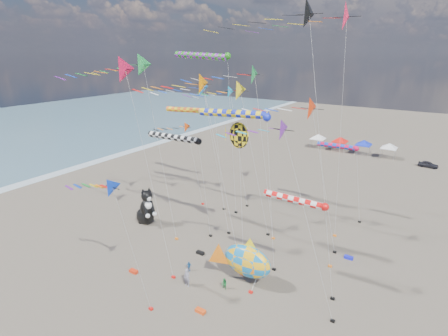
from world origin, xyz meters
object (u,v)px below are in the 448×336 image
Objects in this scene: person_adult at (187,278)px; cat_inflatable at (146,205)px; child_green at (224,284)px; fish_inflatable at (247,261)px; child_blue at (189,266)px; parked_car at (428,164)px.

cat_inflatable is at bearing 152.15° from person_adult.
person_adult is at bearing -141.82° from child_green.
child_blue is at bearing -166.64° from fish_inflatable.
fish_inflatable is 6.12× the size of child_blue.
child_blue is at bearing 126.66° from person_adult.
parked_car is at bearing 75.11° from person_adult.
child_green is at bearing 169.90° from parked_car.
person_adult is (-4.53, -3.38, -1.61)m from fish_inflatable.
cat_inflatable is 14.46m from person_adult.
cat_inflatable is 1.46× the size of parked_car.
cat_inflatable is at bearing 167.34° from fish_inflatable.
person_adult is at bearing -80.65° from child_blue.
parked_car is at bearing 76.49° from cat_inflatable.
fish_inflatable is 3.53× the size of person_adult.
child_green is 1.09× the size of child_blue.
cat_inflatable is 4.40× the size of child_green.
cat_inflatable is at bearing 152.12° from parked_car.
child_green reaches higher than child_blue.
cat_inflatable reaches higher than parked_car.
person_adult is 1.73× the size of child_blue.
child_blue is (-1.36, 1.98, -0.39)m from person_adult.
person_adult is at bearing 167.03° from parked_car.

